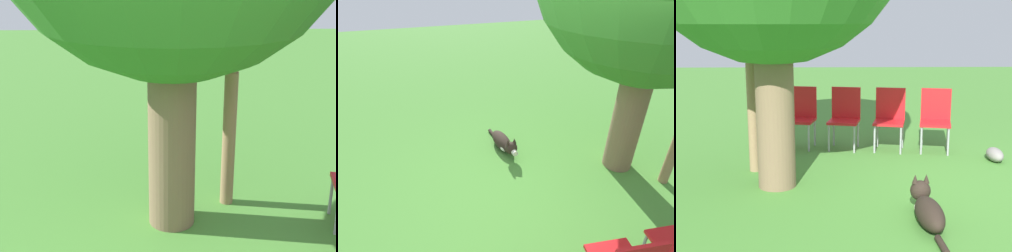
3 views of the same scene
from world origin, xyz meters
TOP-DOWN VIEW (x-y plane):
  - ground_plane at (0.00, 0.00)m, footprint 30.00×30.00m
  - dog at (-1.02, -0.13)m, footprint 1.14×0.27m
  - fence_post at (0.64, 1.76)m, footprint 0.13×0.13m
  - red_chair_0 at (1.58, -0.75)m, footprint 0.50×0.52m
  - red_chair_1 at (1.67, -0.09)m, footprint 0.50×0.52m
  - red_chair_2 at (1.76, 0.58)m, footprint 0.50×0.52m
  - red_chair_3 at (1.85, 1.25)m, footprint 0.50×0.52m
  - garden_rock at (1.00, -1.47)m, footprint 0.41×0.21m

SIDE VIEW (x-z plane):
  - ground_plane at x=0.00m, z-range 0.00..0.00m
  - garden_rock at x=1.00m, z-range 0.00..0.18m
  - dog at x=-1.02m, z-range -0.05..0.33m
  - red_chair_0 at x=1.58m, z-range 0.06..0.98m
  - red_chair_1 at x=1.67m, z-range 0.06..0.98m
  - red_chair_2 at x=1.76m, z-range 0.06..0.98m
  - red_chair_3 at x=1.85m, z-range 0.06..0.98m
  - fence_post at x=0.64m, z-range 0.01..1.46m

